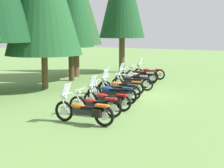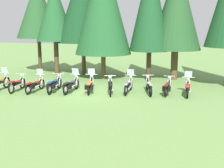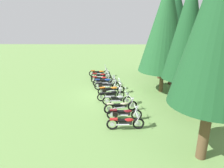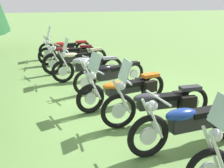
% 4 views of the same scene
% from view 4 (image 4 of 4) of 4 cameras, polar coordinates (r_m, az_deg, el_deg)
% --- Properties ---
extents(ground_plane, '(80.00, 80.00, 0.00)m').
position_cam_4_polar(ground_plane, '(6.87, 3.35, -4.13)').
color(ground_plane, '#6B934C').
extents(motorcycle_3, '(0.82, 2.38, 1.02)m').
position_cam_4_polar(motorcycle_3, '(5.04, 16.11, -7.33)').
color(motorcycle_3, black).
rests_on(motorcycle_3, ground_plane).
extents(motorcycle_4, '(0.66, 2.34, 1.37)m').
position_cam_4_polar(motorcycle_4, '(5.79, 9.33, -3.58)').
color(motorcycle_4, black).
rests_on(motorcycle_4, ground_plane).
extents(motorcycle_5, '(1.03, 2.31, 1.35)m').
position_cam_4_polar(motorcycle_5, '(6.64, 2.52, -0.79)').
color(motorcycle_5, black).
rests_on(motorcycle_5, ground_plane).
extents(motorcycle_6, '(0.98, 2.18, 0.99)m').
position_cam_4_polar(motorcycle_6, '(7.82, -0.44, 2.08)').
color(motorcycle_6, black).
rests_on(motorcycle_6, ground_plane).
extents(motorcycle_7, '(0.74, 2.23, 1.35)m').
position_cam_4_polar(motorcycle_7, '(8.68, -5.12, 3.68)').
color(motorcycle_7, black).
rests_on(motorcycle_7, ground_plane).
extents(motorcycle_8, '(0.98, 2.33, 1.02)m').
position_cam_4_polar(motorcycle_8, '(9.83, -7.36, 5.04)').
color(motorcycle_8, black).
rests_on(motorcycle_8, ground_plane).
extents(motorcycle_9, '(0.68, 2.23, 1.00)m').
position_cam_4_polar(motorcycle_9, '(10.89, -8.64, 6.22)').
color(motorcycle_9, black).
rests_on(motorcycle_9, ground_plane).
extents(motorcycle_10, '(0.76, 2.19, 1.35)m').
position_cam_4_polar(motorcycle_10, '(12.02, -9.54, 7.30)').
color(motorcycle_10, black).
rests_on(motorcycle_10, ground_plane).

